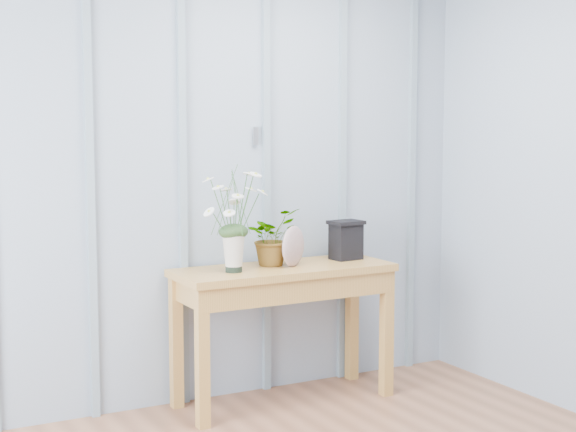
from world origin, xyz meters
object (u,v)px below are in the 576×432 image
felt_disc_vessel (293,246)px  daisy_vase (233,206)px  carved_box (346,240)px  sideboard (284,287)px

felt_disc_vessel → daisy_vase: bearing=147.6°
carved_box → felt_disc_vessel: bearing=-169.3°
sideboard → daisy_vase: (-0.31, -0.03, 0.46)m
daisy_vase → felt_disc_vessel: 0.42m
sideboard → carved_box: bearing=6.1°
daisy_vase → carved_box: daisy_vase is taller
daisy_vase → sideboard: bearing=5.3°
daisy_vase → felt_disc_vessel: (0.35, 0.00, -0.23)m
felt_disc_vessel → carved_box: (0.38, 0.07, 0.00)m
sideboard → felt_disc_vessel: bearing=-30.0°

